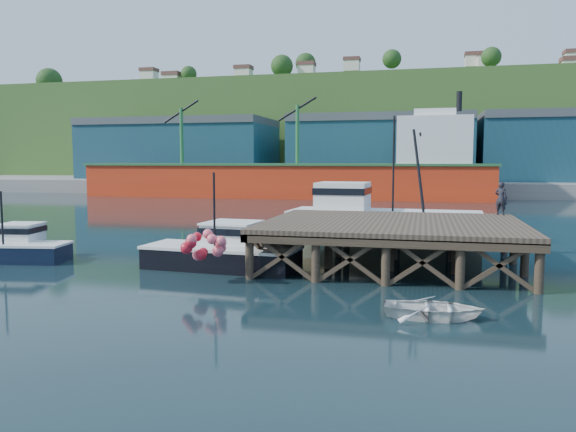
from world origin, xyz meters
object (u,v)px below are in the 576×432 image
(boat_navy, at_px, (13,246))
(dockworker, at_px, (501,198))
(dinghy, at_px, (433,308))
(trawler, at_px, (380,217))
(boat_black, at_px, (224,250))

(boat_navy, relative_size, dockworker, 3.34)
(boat_navy, relative_size, dinghy, 1.89)
(boat_navy, distance_m, dinghy, 21.18)
(dinghy, xyz_separation_m, dockworker, (3.61, 13.50, 2.69))
(trawler, xyz_separation_m, dinghy, (2.95, -16.22, -1.25))
(boat_black, distance_m, dinghy, 11.47)
(trawler, bearing_deg, boat_navy, -146.07)
(dockworker, bearing_deg, boat_black, 52.98)
(boat_black, height_order, dinghy, boat_black)
(dinghy, distance_m, dockworker, 14.22)
(trawler, height_order, dinghy, trawler)
(trawler, height_order, dockworker, trawler)
(boat_black, bearing_deg, dinghy, -30.51)
(boat_black, height_order, dockworker, boat_black)
(boat_black, relative_size, dockworker, 4.20)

